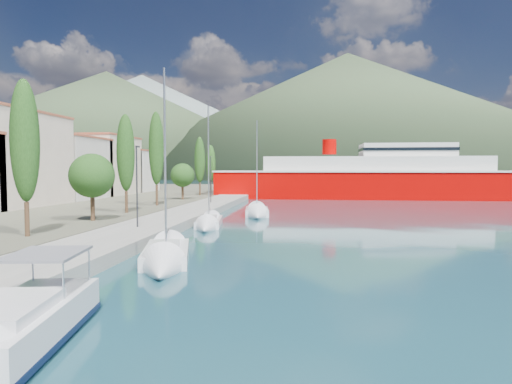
# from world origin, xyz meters

# --- Properties ---
(ground) EXTENTS (1400.00, 1400.00, 0.00)m
(ground) POSITION_xyz_m (0.00, 120.00, 0.00)
(ground) COLOR #1A444F
(quay) EXTENTS (5.00, 88.00, 0.80)m
(quay) POSITION_xyz_m (-9.00, 26.00, 0.40)
(quay) COLOR gray
(quay) RESTS_ON ground
(hills_far) EXTENTS (1480.00, 900.00, 180.00)m
(hills_far) POSITION_xyz_m (138.59, 618.73, 77.39)
(hills_far) COLOR slate
(hills_far) RESTS_ON ground
(hills_near) EXTENTS (1010.00, 520.00, 115.00)m
(hills_near) POSITION_xyz_m (98.04, 372.50, 49.18)
(hills_near) COLOR #384A2E
(hills_near) RESTS_ON ground
(town_buildings) EXTENTS (9.20, 69.20, 11.30)m
(town_buildings) POSITION_xyz_m (-32.00, 36.91, 5.57)
(town_buildings) COLOR beige
(town_buildings) RESTS_ON land_strip
(tree_row) EXTENTS (3.78, 63.86, 11.44)m
(tree_row) POSITION_xyz_m (-14.68, 30.82, 5.89)
(tree_row) COLOR #47301E
(tree_row) RESTS_ON land_strip
(lamp_posts) EXTENTS (0.15, 47.92, 6.06)m
(lamp_posts) POSITION_xyz_m (-9.00, 14.92, 4.08)
(lamp_posts) COLOR #2D2D33
(lamp_posts) RESTS_ON quay
(sailboat_near) EXTENTS (4.38, 8.37, 11.53)m
(sailboat_near) POSITION_xyz_m (-3.72, 5.14, 0.31)
(sailboat_near) COLOR silver
(sailboat_near) RESTS_ON ground
(sailboat_mid) EXTENTS (3.27, 8.27, 11.59)m
(sailboat_mid) POSITION_xyz_m (-4.97, 19.94, 0.29)
(sailboat_mid) COLOR silver
(sailboat_mid) RESTS_ON ground
(sailboat_far) EXTENTS (3.48, 8.07, 11.48)m
(sailboat_far) POSITION_xyz_m (-1.77, 29.43, 0.32)
(sailboat_far) COLOR silver
(sailboat_far) RESTS_ON ground
(ferry) EXTENTS (55.74, 12.14, 11.05)m
(ferry) POSITION_xyz_m (15.30, 62.19, 3.36)
(ferry) COLOR #B70100
(ferry) RESTS_ON ground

